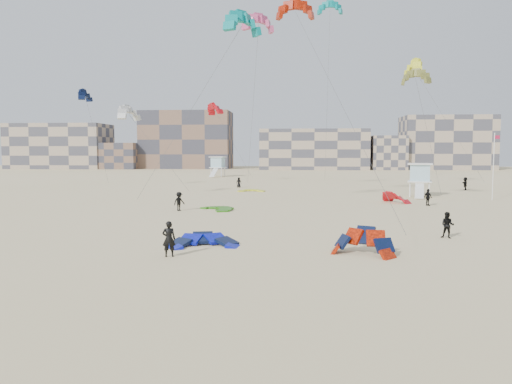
# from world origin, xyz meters

# --- Properties ---
(ground) EXTENTS (320.00, 320.00, 0.00)m
(ground) POSITION_xyz_m (0.00, 0.00, 0.00)
(ground) COLOR beige
(ground) RESTS_ON ground
(kite_ground_blue) EXTENTS (4.91, 5.08, 2.47)m
(kite_ground_blue) POSITION_xyz_m (-0.70, 4.90, 0.00)
(kite_ground_blue) COLOR #0E1DCB
(kite_ground_blue) RESTS_ON ground
(kite_ground_orange) EXTENTS (4.49, 4.47, 3.37)m
(kite_ground_orange) POSITION_xyz_m (8.19, 3.16, 0.00)
(kite_ground_orange) COLOR #FF2A07
(kite_ground_orange) RESTS_ON ground
(kite_ground_green) EXTENTS (5.07, 5.02, 0.63)m
(kite_ground_green) POSITION_xyz_m (-2.69, 22.79, 0.00)
(kite_ground_green) COLOR #2B8213
(kite_ground_green) RESTS_ON ground
(kite_ground_red_far) EXTENTS (4.89, 4.84, 3.49)m
(kite_ground_red_far) POSITION_xyz_m (15.37, 30.94, 0.00)
(kite_ground_red_far) COLOR red
(kite_ground_red_far) RESTS_ON ground
(kite_ground_yellow) EXTENTS (3.52, 3.69, 0.70)m
(kite_ground_yellow) POSITION_xyz_m (-1.43, 44.46, 0.00)
(kite_ground_yellow) COLOR #F2FC2E
(kite_ground_yellow) RESTS_ON ground
(kitesurfer_main) EXTENTS (0.76, 0.57, 1.89)m
(kitesurfer_main) POSITION_xyz_m (-1.98, 1.92, 0.95)
(kitesurfer_main) COLOR black
(kitesurfer_main) RESTS_ON ground
(kitesurfer_b) EXTENTS (1.01, 0.93, 1.67)m
(kitesurfer_b) POSITION_xyz_m (14.27, 8.80, 0.84)
(kitesurfer_b) COLOR black
(kitesurfer_b) RESTS_ON ground
(kitesurfer_c) EXTENTS (1.24, 1.28, 1.75)m
(kitesurfer_c) POSITION_xyz_m (-6.12, 21.77, 0.88)
(kitesurfer_c) COLOR black
(kitesurfer_c) RESTS_ON ground
(kitesurfer_d) EXTENTS (0.84, 1.08, 1.71)m
(kitesurfer_d) POSITION_xyz_m (18.03, 28.08, 0.85)
(kitesurfer_d) COLOR black
(kitesurfer_d) RESTS_ON ground
(kitesurfer_e) EXTENTS (0.86, 0.66, 1.56)m
(kitesurfer_e) POSITION_xyz_m (-3.96, 51.57, 0.78)
(kitesurfer_e) COLOR black
(kitesurfer_e) RESTS_ON ground
(kitesurfer_f) EXTENTS (0.70, 1.75, 1.84)m
(kitesurfer_f) POSITION_xyz_m (28.62, 49.18, 0.92)
(kitesurfer_f) COLOR black
(kitesurfer_f) RESTS_ON ground
(kite_fly_teal_a) EXTENTS (12.69, 5.59, 17.72)m
(kite_fly_teal_a) POSITION_xyz_m (-0.39, 23.83, 17.26)
(kite_fly_teal_a) COLOR #048283
(kite_fly_teal_a) RESTS_ON ground
(kite_fly_orange) EXTENTS (8.11, 28.48, 20.39)m
(kite_fly_orange) POSITION_xyz_m (4.48, 30.25, 20.10)
(kite_fly_orange) COLOR #FF2A07
(kite_fly_orange) RESTS_ON ground
(kite_fly_grey) EXTENTS (9.93, 4.89, 10.27)m
(kite_fly_grey) POSITION_xyz_m (-15.13, 34.72, 9.88)
(kite_fly_grey) COLOR silver
(kite_fly_grey) RESTS_ON ground
(kite_fly_pink) EXTENTS (5.86, 7.31, 22.33)m
(kite_fly_pink) POSITION_xyz_m (-0.30, 42.75, 21.94)
(kite_fly_pink) COLOR #E7517A
(kite_fly_pink) RESTS_ON ground
(kite_fly_olive) EXTENTS (4.65, 4.05, 13.23)m
(kite_fly_olive) POSITION_xyz_m (17.18, 31.12, 13.18)
(kite_fly_olive) COLOR olive
(kite_fly_olive) RESTS_ON ground
(kite_fly_yellow) EXTENTS (12.02, 6.18, 18.41)m
(kite_fly_yellow) POSITION_xyz_m (22.23, 54.48, 17.95)
(kite_fly_yellow) COLOR #F2FC2E
(kite_fly_yellow) RESTS_ON ground
(kite_fly_navy) EXTENTS (5.54, 3.59, 13.41)m
(kite_fly_navy) POSITION_xyz_m (-25.24, 45.91, 13.27)
(kite_fly_navy) COLOR #0B0F38
(kite_fly_navy) RESTS_ON ground
(kite_fly_teal_b) EXTENTS (3.89, 6.51, 28.55)m
(kite_fly_teal_b) POSITION_xyz_m (10.00, 59.80, 28.40)
(kite_fly_teal_b) COLOR #048283
(kite_fly_teal_b) RESTS_ON ground
(kite_fly_red) EXTENTS (9.07, 5.35, 13.15)m
(kite_fly_red) POSITION_xyz_m (-9.04, 60.48, 12.44)
(kite_fly_red) COLOR red
(kite_fly_red) RESTS_ON ground
(lifeguard_tower_near) EXTENTS (3.47, 5.88, 4.05)m
(lifeguard_tower_near) POSITION_xyz_m (19.67, 38.31, 2.01)
(lifeguard_tower_near) COLOR white
(lifeguard_tower_near) RESTS_ON ground
(lifeguard_tower_far) EXTENTS (3.56, 6.21, 4.34)m
(lifeguard_tower_far) POSITION_xyz_m (-12.11, 83.11, 2.15)
(lifeguard_tower_far) COLOR white
(lifeguard_tower_far) RESTS_ON ground
(flagpole) EXTENTS (0.61, 0.09, 7.55)m
(flagpole) POSITION_xyz_m (26.74, 34.35, 3.97)
(flagpole) COLOR white
(flagpole) RESTS_ON ground
(condo_west_a) EXTENTS (30.00, 15.00, 14.00)m
(condo_west_a) POSITION_xyz_m (-70.00, 130.00, 7.00)
(condo_west_a) COLOR tan
(condo_west_a) RESTS_ON ground
(condo_west_b) EXTENTS (28.00, 14.00, 18.00)m
(condo_west_b) POSITION_xyz_m (-30.00, 134.00, 9.00)
(condo_west_b) COLOR brown
(condo_west_b) RESTS_ON ground
(condo_mid) EXTENTS (32.00, 16.00, 12.00)m
(condo_mid) POSITION_xyz_m (10.00, 130.00, 6.00)
(condo_mid) COLOR tan
(condo_mid) RESTS_ON ground
(condo_east) EXTENTS (26.00, 14.00, 16.00)m
(condo_east) POSITION_xyz_m (50.00, 132.00, 8.00)
(condo_east) COLOR tan
(condo_east) RESTS_ON ground
(condo_fill_left) EXTENTS (12.00, 10.00, 8.00)m
(condo_fill_left) POSITION_xyz_m (-50.00, 128.00, 4.00)
(condo_fill_left) COLOR brown
(condo_fill_left) RESTS_ON ground
(condo_fill_right) EXTENTS (10.00, 10.00, 10.00)m
(condo_fill_right) POSITION_xyz_m (32.00, 128.00, 5.00)
(condo_fill_right) COLOR tan
(condo_fill_right) RESTS_ON ground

